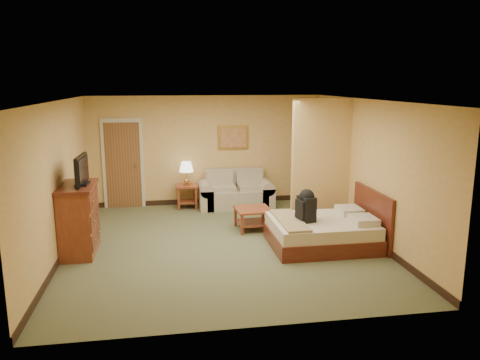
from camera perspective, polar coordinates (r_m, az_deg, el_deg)
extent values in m
plane|color=#575C3B|center=(8.63, -2.18, -7.82)|extent=(6.00, 6.00, 0.00)
plane|color=white|center=(8.14, -2.33, 9.69)|extent=(6.00, 6.00, 0.00)
cube|color=tan|center=(11.23, -4.14, 3.60)|extent=(5.50, 0.02, 2.60)
cube|color=tan|center=(8.41, -21.18, 0.04)|extent=(0.02, 6.00, 2.60)
cube|color=tan|center=(9.04, 15.33, 1.19)|extent=(0.02, 6.00, 2.60)
cube|color=tan|center=(9.66, 9.83, 2.11)|extent=(1.20, 0.15, 2.60)
cube|color=beige|center=(11.24, -14.06, 1.99)|extent=(0.94, 0.06, 2.10)
cube|color=brown|center=(11.23, -14.06, 1.73)|extent=(0.80, 0.04, 2.00)
cylinder|color=#B27E41|center=(11.15, -12.54, 1.73)|extent=(0.04, 0.12, 0.04)
cube|color=black|center=(11.46, -4.04, -2.55)|extent=(5.50, 0.02, 0.12)
cube|color=tan|center=(11.05, -0.48, -2.23)|extent=(1.43, 0.77, 0.43)
cube|color=tan|center=(11.28, -0.74, 0.34)|extent=(1.43, 0.18, 0.45)
cube|color=tan|center=(10.96, -4.18, -2.25)|extent=(0.31, 0.77, 0.48)
cube|color=tan|center=(11.17, 3.16, -1.96)|extent=(0.31, 0.77, 0.48)
cube|color=maroon|center=(10.99, -6.52, -0.70)|extent=(0.50, 0.50, 0.04)
cube|color=maroon|center=(11.08, -6.47, -2.62)|extent=(0.42, 0.42, 0.03)
cube|color=maroon|center=(10.85, -7.49, -2.38)|extent=(0.05, 0.05, 0.51)
cube|color=maroon|center=(10.87, -5.38, -2.31)|extent=(0.05, 0.05, 0.51)
cube|color=maroon|center=(11.24, -7.56, -1.89)|extent=(0.05, 0.05, 0.51)
cube|color=maroon|center=(11.26, -5.52, -1.82)|extent=(0.05, 0.05, 0.51)
cylinder|color=#B27E41|center=(10.98, -6.52, -0.51)|extent=(0.16, 0.16, 0.04)
cylinder|color=#B27E41|center=(10.94, -6.55, 0.57)|extent=(0.02, 0.02, 0.27)
cone|color=white|center=(10.90, -6.57, 1.61)|extent=(0.33, 0.33, 0.23)
cube|color=maroon|center=(9.34, 1.58, -3.60)|extent=(0.72, 0.72, 0.04)
cube|color=maroon|center=(9.41, 1.57, -5.20)|extent=(0.62, 0.62, 0.03)
cube|color=maroon|center=(9.07, 0.10, -5.47)|extent=(0.05, 0.05, 0.41)
cube|color=maroon|center=(9.73, 2.94, -4.28)|extent=(0.05, 0.05, 0.41)
cube|color=#B78E3F|center=(11.25, -0.85, 5.19)|extent=(0.74, 0.03, 0.57)
cube|color=#AF5E36|center=(11.23, -0.83, 5.18)|extent=(0.61, 0.02, 0.45)
cube|color=maroon|center=(8.50, -19.04, -4.73)|extent=(0.53, 1.05, 1.15)
cube|color=#4F1C12|center=(8.36, -19.31, -0.75)|extent=(0.59, 1.13, 0.06)
cube|color=black|center=(8.33, -18.66, -0.44)|extent=(0.22, 0.37, 0.03)
cube|color=black|center=(8.28, -18.77, 1.19)|extent=(0.09, 0.82, 0.49)
cube|color=#4F1C12|center=(8.62, 9.84, -7.06)|extent=(1.82, 1.45, 0.27)
cube|color=beige|center=(8.55, 9.90, -5.51)|extent=(1.76, 1.40, 0.22)
cube|color=#4F1C12|center=(8.87, 15.82, -4.35)|extent=(0.06, 1.55, 1.00)
cube|color=beige|center=(8.45, 14.83, -4.77)|extent=(0.41, 0.50, 0.13)
cube|color=beige|center=(9.01, 13.19, -3.65)|extent=(0.41, 0.50, 0.13)
cube|color=#987D53|center=(8.34, 6.08, -4.92)|extent=(0.41, 1.36, 0.05)
cube|color=black|center=(8.35, 8.09, -3.49)|extent=(0.30, 0.38, 0.45)
sphere|color=black|center=(8.29, 8.14, -2.00)|extent=(0.27, 0.27, 0.27)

